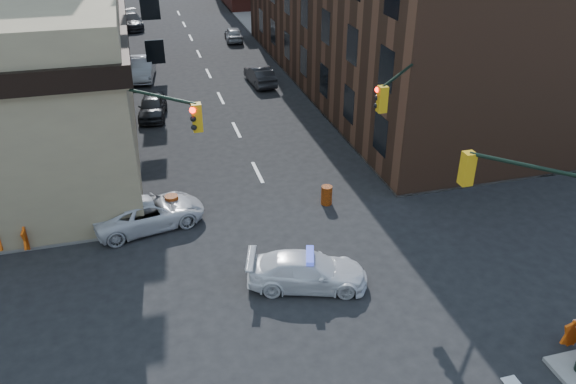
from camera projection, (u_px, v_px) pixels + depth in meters
ground at (315, 288)px, 21.47m from camera, size 140.00×140.00×0.00m
sidewalk_ne at (438, 39)px, 54.31m from camera, size 34.00×54.50×0.15m
signal_pole_nw at (138, 145)px, 22.49m from camera, size 3.58×3.67×8.00m
signal_pole_ne at (404, 117)px, 25.21m from camera, size 3.67×3.58×8.00m
tree_ne_near at (306, 29)px, 43.38m from camera, size 3.00×3.00×4.85m
tree_ne_far at (280, 9)px, 50.11m from camera, size 3.00×3.00×4.85m
police_car at (307, 271)px, 21.30m from camera, size 4.92×3.12×1.33m
pickup at (149, 213)px, 24.99m from camera, size 5.28×3.24×1.37m
parked_car_wnear at (152, 106)px, 36.57m from camera, size 2.23×4.36×1.42m
parked_car_wfar at (142, 68)px, 43.54m from camera, size 2.33×5.12×1.63m
parked_car_wdeep at (131, 20)px, 58.26m from camera, size 2.68×5.65×1.59m
parked_car_enear at (260, 75)px, 42.37m from camera, size 1.76×4.33×1.40m
parked_car_efar at (234, 34)px, 53.76m from camera, size 1.89×4.03×1.33m
pedestrian_a at (43, 184)px, 26.45m from camera, size 0.83×0.82×1.93m
pedestrian_b at (30, 208)px, 24.76m from camera, size 0.92×0.77×1.69m
pedestrian_c at (24, 206)px, 25.03m from camera, size 0.98×0.82×1.57m
barrel_road at (327, 195)px, 26.80m from camera, size 0.54×0.54×0.94m
barrel_bank at (172, 206)px, 25.75m from camera, size 0.67×0.67×1.09m
barricade_nw_a at (116, 204)px, 25.77m from camera, size 1.26×0.72×0.90m
barricade_nw_b at (15, 237)px, 23.34m from camera, size 1.45×0.94×1.00m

